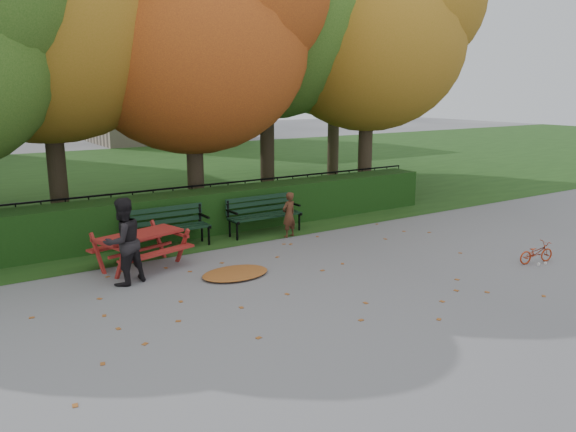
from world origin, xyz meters
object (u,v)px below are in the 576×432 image
tree_c (206,29)px  tree_e (382,30)px  adult (123,242)px  bicycle (536,253)px  bench_right (263,212)px  child (289,215)px  tree_g (346,34)px  picnic_table (141,241)px  bench_left (167,225)px

tree_c → tree_e: size_ratio=0.98×
adult → bicycle: 7.88m
bench_right → child: 0.72m
bench_right → child: child is taller
tree_c → tree_g: bearing=26.9°
tree_g → picnic_table: (-10.55, -7.07, -4.85)m
bench_left → child: size_ratio=1.70×
tree_e → child: bearing=-152.0°
tree_c → bicycle: (3.58, -7.24, -4.61)m
bench_right → bicycle: 5.99m
tree_g → bench_left: 12.37m
bench_right → picnic_table: 3.46m
tree_g → adult: bearing=-144.8°
bench_left → adult: bearing=-129.5°
tree_g → tree_c: bearing=-153.1°
picnic_table → bicycle: 7.73m
child → adult: bearing=2.0°
tree_e → picnic_table: 10.32m
tree_g → picnic_table: tree_g is taller
bench_left → bicycle: bearing=-41.0°
bench_right → picnic_table: bench_right is taller
tree_e → child: (-5.11, -2.71, -4.56)m
tree_e → adult: (-9.28, -3.83, -4.31)m
bench_left → adult: 2.30m
tree_g → bench_left: size_ratio=4.75×
child → bicycle: child is taller
child → bench_right: bearing=-77.1°
tree_e → bench_right: 7.38m
child → adult: 4.33m
bench_left → tree_g: bearing=32.2°
tree_c → picnic_table: 6.20m
tree_e → picnic_table: (-8.73, -3.08, -4.56)m
picnic_table → adult: adult is taller
picnic_table → tree_e: bearing=3.7°
bench_right → bicycle: bench_right is taller
tree_c → child: bearing=-78.7°
child → tree_e: bearing=-165.1°
tree_g → child: tree_g is taller
tree_c → tree_g: tree_g is taller
bench_right → adult: size_ratio=1.16×
tree_c → tree_e: (5.69, -0.19, 0.26)m
tree_c → bicycle: size_ratio=9.88×
bench_right → picnic_table: bearing=-163.0°
bicycle → tree_c: bearing=37.5°
bench_right → bicycle: bearing=-56.3°
tree_e → child: tree_e is taller
tree_g → bicycle: bearing=-109.5°
child → bicycle: (3.00, -4.33, -0.32)m
tree_g → bicycle: size_ratio=10.56×
tree_e → bench_left: size_ratio=4.53×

